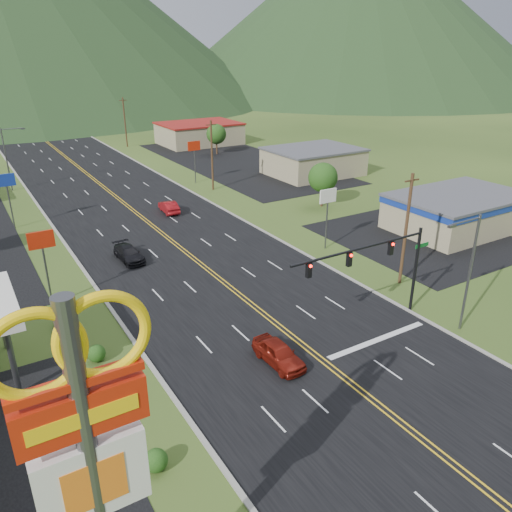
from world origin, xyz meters
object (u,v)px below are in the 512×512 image
traffic_signal (380,259)px  car_dark_mid (129,254)px  streetlight_west (8,155)px  car_red_far (169,207)px  pylon_sign (87,445)px  car_red_near (279,354)px  streetlight_east (468,266)px

traffic_signal → car_dark_mid: size_ratio=2.74×
streetlight_west → car_red_far: bearing=-55.2°
traffic_signal → car_dark_mid: (-12.12, 21.60, -4.63)m
traffic_signal → streetlight_west: streetlight_west is taller
pylon_sign → car_dark_mid: bearing=71.3°
car_red_near → car_dark_mid: size_ratio=0.93×
pylon_sign → car_dark_mid: pylon_sign is taller
pylon_sign → car_red_near: (14.29, 11.37, -8.54)m
car_red_near → car_red_far: 35.17m
streetlight_east → car_dark_mid: 30.95m
traffic_signal → car_dark_mid: 25.20m
car_red_near → pylon_sign: bearing=-143.7°
traffic_signal → streetlight_west: (-18.16, 56.00, -0.15)m
pylon_sign → car_red_far: 51.11m
streetlight_east → streetlight_west: same height
streetlight_east → car_red_far: size_ratio=1.99×
pylon_sign → traffic_signal: 26.67m
car_red_far → pylon_sign: bearing=70.4°
car_red_near → car_red_far: size_ratio=0.98×
traffic_signal → streetlight_east: bearing=-40.4°
car_dark_mid → car_red_far: size_ratio=1.06×
traffic_signal → streetlight_west: size_ratio=1.46×
pylon_sign → streetlight_west: bearing=85.5°
car_red_near → car_dark_mid: bearing=95.3°
pylon_sign → car_dark_mid: (11.37, 33.59, -8.60)m
traffic_signal → streetlight_east: 6.17m
car_dark_mid → traffic_signal: bearing=-63.6°
pylon_sign → streetlight_west: (5.32, 68.00, -4.12)m
car_dark_mid → streetlight_east: bearing=-59.6°
streetlight_east → car_red_near: bearing=166.3°
car_dark_mid → car_red_near: bearing=-85.4°
streetlight_east → car_dark_mid: (-16.81, 25.59, -4.49)m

